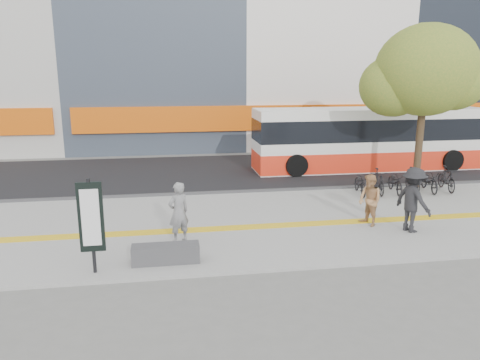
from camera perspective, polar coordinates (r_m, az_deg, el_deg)
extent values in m
plane|color=#62615D|center=(12.64, 2.75, -7.68)|extent=(120.00, 120.00, 0.00)
cube|color=gray|center=(14.01, 1.50, -5.36)|extent=(40.00, 7.00, 0.08)
cube|color=gold|center=(13.53, 1.89, -5.85)|extent=(40.00, 0.45, 0.01)
cube|color=black|center=(21.17, -2.22, 1.06)|extent=(40.00, 8.00, 0.06)
cube|color=#333336|center=(17.30, -0.62, -1.59)|extent=(40.00, 0.25, 0.14)
cube|color=#DE580A|center=(26.09, 0.79, 7.79)|extent=(19.00, 0.50, 1.40)
cube|color=#333336|center=(11.17, -9.27, -9.07)|extent=(1.60, 0.45, 0.45)
cylinder|color=black|center=(10.72, -18.06, -5.55)|extent=(0.08, 0.08, 2.20)
cube|color=black|center=(10.66, -18.14, -4.43)|extent=(0.55, 0.08, 1.60)
cube|color=white|center=(10.61, -18.18, -4.51)|extent=(0.40, 0.02, 1.30)
cylinder|color=#382719|center=(19.10, 21.44, 3.84)|extent=(0.28, 0.28, 3.20)
ellipsoid|color=#4E7326|center=(18.89, 22.21, 12.60)|extent=(3.80, 3.80, 3.42)
ellipsoid|color=#4E7326|center=(18.85, 18.61, 11.06)|extent=(2.60, 2.60, 2.34)
ellipsoid|color=#4E7326|center=(19.03, 25.09, 11.13)|extent=(2.40, 2.40, 2.16)
ellipsoid|color=#4E7326|center=(19.75, 21.97, 14.94)|extent=(2.20, 2.20, 1.98)
cube|color=white|center=(22.29, 15.64, 4.99)|extent=(10.65, 2.22, 2.84)
cube|color=red|center=(22.43, 15.49, 2.64)|extent=(10.67, 2.24, 0.89)
cube|color=black|center=(22.22, 15.72, 6.24)|extent=(10.67, 2.24, 0.98)
cylinder|color=black|center=(20.12, 7.08, 1.83)|extent=(0.98, 0.31, 0.98)
cylinder|color=black|center=(22.22, 5.51, 2.96)|extent=(0.98, 0.31, 0.98)
cylinder|color=black|center=(23.30, 25.01, 2.25)|extent=(0.98, 0.31, 0.98)
cylinder|color=black|center=(25.14, 22.22, 3.24)|extent=(0.98, 0.31, 0.98)
imported|color=black|center=(17.52, 14.84, -0.42)|extent=(0.82, 1.66, 0.83)
imported|color=black|center=(17.81, 16.90, -0.18)|extent=(0.69, 1.59, 0.92)
imported|color=black|center=(18.13, 18.87, -0.24)|extent=(0.82, 1.66, 0.83)
imported|color=black|center=(18.45, 20.80, -0.02)|extent=(0.69, 1.59, 0.92)
imported|color=black|center=(18.82, 22.63, -0.08)|extent=(0.82, 1.66, 0.83)
imported|color=black|center=(19.18, 24.41, 0.13)|extent=(0.69, 1.59, 0.92)
imported|color=black|center=(12.21, -7.69, -4.04)|extent=(0.72, 0.64, 1.65)
imported|color=tan|center=(13.98, 15.91, -2.46)|extent=(0.76, 0.88, 1.54)
imported|color=black|center=(13.80, 20.83, -2.33)|extent=(1.02, 1.35, 1.86)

